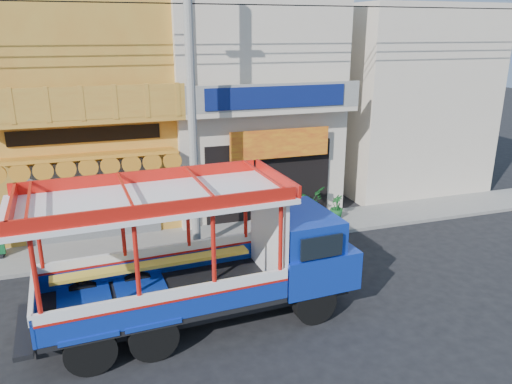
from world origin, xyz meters
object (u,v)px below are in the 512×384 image
Objects in this scene: utility_pole at (196,88)px; songthaew_truck at (219,253)px; potted_plant_c at (337,207)px; potted_plant_b at (304,209)px; potted_plant_a at (310,203)px.

songthaew_truck is (-0.42, -4.06, -3.34)m from utility_pole.
utility_pole is at bearing 84.02° from songthaew_truck.
potted_plant_c is (5.60, 4.92, -1.15)m from songthaew_truck.
utility_pole is 32.68× the size of potted_plant_c.
potted_plant_b is (4.33, 4.97, -1.11)m from songthaew_truck.
potted_plant_b is 1.09× the size of potted_plant_c.
potted_plant_a is at bearing 16.17° from utility_pole.
potted_plant_a is at bearing -106.37° from potted_plant_b.
utility_pole is 3.66× the size of songthaew_truck.
potted_plant_c is at bearing 9.54° from utility_pole.
utility_pole is 25.15× the size of potted_plant_a.
utility_pole reaches higher than potted_plant_b.
utility_pole is 30.06× the size of potted_plant_b.
utility_pole is at bearing -75.15° from potted_plant_c.
utility_pole is at bearing 46.31° from potted_plant_b.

